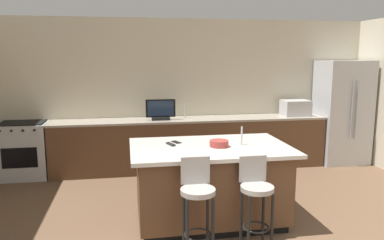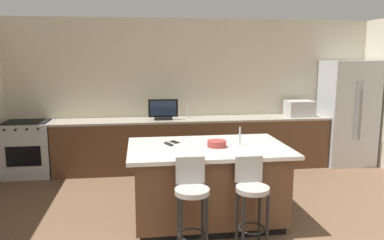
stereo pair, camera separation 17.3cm
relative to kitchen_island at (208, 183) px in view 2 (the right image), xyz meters
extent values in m
cube|color=beige|center=(0.21, 2.55, 0.84)|extent=(7.08, 0.12, 2.64)
cube|color=brown|center=(0.15, 2.17, -0.04)|extent=(4.78, 0.60, 0.87)
cube|color=#9E9384|center=(0.15, 2.17, 0.41)|extent=(4.80, 0.62, 0.04)
cube|color=black|center=(0.00, 0.00, -0.43)|extent=(1.63, 0.95, 0.09)
cube|color=brown|center=(0.00, 0.00, 0.01)|extent=(1.71, 1.03, 0.80)
cube|color=beige|center=(0.00, 0.00, 0.44)|extent=(1.87, 1.19, 0.04)
cube|color=#B7BABF|center=(3.00, 2.12, 0.47)|extent=(0.88, 0.69, 1.90)
cylinder|color=gray|center=(2.96, 1.75, 0.57)|extent=(0.02, 0.02, 1.05)
cylinder|color=gray|center=(3.04, 1.75, 0.57)|extent=(0.02, 0.02, 1.05)
cube|color=#B7BABF|center=(-2.64, 2.17, -0.03)|extent=(0.76, 0.60, 0.91)
cube|color=black|center=(-2.64, 1.86, -0.07)|extent=(0.53, 0.01, 0.33)
cube|color=black|center=(-2.64, 2.17, 0.44)|extent=(0.69, 0.50, 0.02)
cylinder|color=black|center=(-2.89, 1.85, 0.37)|extent=(0.04, 0.03, 0.04)
cylinder|color=black|center=(-2.72, 1.85, 0.37)|extent=(0.04, 0.03, 0.04)
cylinder|color=black|center=(-2.56, 1.85, 0.37)|extent=(0.04, 0.03, 0.04)
cylinder|color=black|center=(-2.39, 1.85, 0.37)|extent=(0.04, 0.03, 0.04)
cube|color=#B7BABF|center=(2.09, 2.17, 0.57)|extent=(0.48, 0.36, 0.28)
cube|color=black|center=(-0.39, 2.12, 0.45)|extent=(0.30, 0.16, 0.05)
cube|color=black|center=(-0.39, 2.12, 0.63)|extent=(0.50, 0.05, 0.30)
cube|color=#1E2D47|center=(-0.39, 2.09, 0.63)|extent=(0.44, 0.01, 0.26)
cylinder|color=#B2B2B7|center=(0.05, 2.27, 0.55)|extent=(0.02, 0.02, 0.24)
cylinder|color=#B2B2B7|center=(0.38, 0.00, 0.57)|extent=(0.02, 0.02, 0.22)
cylinder|color=gray|center=(-0.31, -0.83, 0.22)|extent=(0.34, 0.34, 0.05)
cube|color=gray|center=(-0.30, -0.68, 0.39)|extent=(0.29, 0.04, 0.28)
cylinder|color=black|center=(-0.43, -0.95, -0.14)|extent=(0.03, 0.03, 0.67)
cylinder|color=black|center=(-0.18, -0.96, -0.14)|extent=(0.03, 0.03, 0.67)
cylinder|color=black|center=(-0.43, -0.71, -0.14)|extent=(0.03, 0.03, 0.67)
cylinder|color=black|center=(-0.18, -0.71, -0.14)|extent=(0.03, 0.03, 0.67)
torus|color=black|center=(-0.31, -0.83, -0.22)|extent=(0.28, 0.28, 0.02)
cylinder|color=gray|center=(0.32, -0.75, 0.18)|extent=(0.34, 0.34, 0.05)
cube|color=gray|center=(0.32, -0.60, 0.35)|extent=(0.29, 0.04, 0.28)
cylinder|color=black|center=(0.20, -0.87, -0.16)|extent=(0.03, 0.03, 0.63)
cylinder|color=black|center=(0.44, -0.87, -0.16)|extent=(0.03, 0.03, 0.63)
cylinder|color=black|center=(0.20, -0.63, -0.16)|extent=(0.03, 0.03, 0.63)
cylinder|color=black|center=(0.44, -0.63, -0.16)|extent=(0.03, 0.03, 0.63)
torus|color=black|center=(0.32, -0.75, -0.24)|extent=(0.28, 0.28, 0.02)
cylinder|color=#993833|center=(0.10, -0.05, 0.50)|extent=(0.22, 0.22, 0.07)
cube|color=black|center=(-0.37, 0.25, 0.46)|extent=(0.12, 0.17, 0.01)
cube|color=black|center=(-0.45, 0.13, 0.47)|extent=(0.10, 0.17, 0.02)
camera|label=1|loc=(-0.96, -4.22, 1.51)|focal=35.15mm
camera|label=2|loc=(-0.79, -4.24, 1.51)|focal=35.15mm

